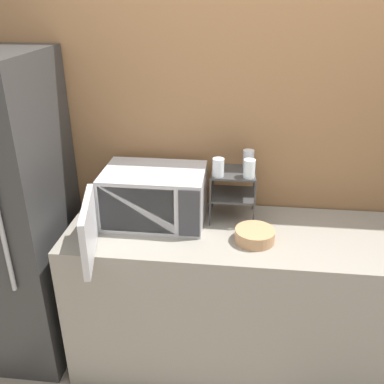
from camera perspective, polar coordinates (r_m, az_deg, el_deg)
name	(u,v)px	position (r m, az deg, el deg)	size (l,w,h in m)	color
wall_back	(240,144)	(2.52, 6.40, 6.40)	(8.00, 0.06, 2.60)	olive
counter	(232,299)	(2.62, 5.39, -13.96)	(1.86, 0.65, 0.92)	gray
microwave	(151,197)	(2.38, -5.44, -0.72)	(0.59, 0.81, 0.30)	#ADADB2
dish_rack	(233,185)	(2.40, 5.50, 0.99)	(0.25, 0.23, 0.29)	#333333
glass_front_left	(218,167)	(2.28, 3.52, 3.30)	(0.06, 0.06, 0.10)	silver
glass_back_right	(248,159)	(2.42, 7.53, 4.43)	(0.06, 0.06, 0.10)	silver
glass_front_right	(249,168)	(2.29, 7.65, 3.14)	(0.06, 0.06, 0.10)	silver
bowl	(255,236)	(2.26, 8.36, -5.77)	(0.21, 0.21, 0.07)	#AD7F56
refrigerator	(2,217)	(2.70, -24.02, -3.12)	(0.70, 0.68, 1.85)	#2D2D2D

